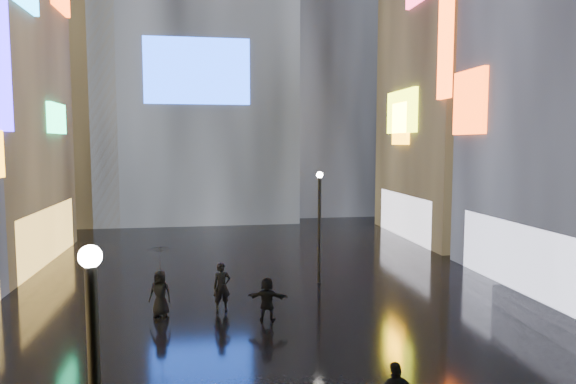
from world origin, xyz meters
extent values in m
plane|color=black|center=(0.00, 20.00, 0.00)|extent=(140.00, 140.00, 0.00)
cube|color=#2614FC|center=(-10.85, 20.00, 11.00)|extent=(0.25, 1.40, 8.00)
cube|color=#FFC659|center=(-11.10, 26.00, 1.50)|extent=(0.20, 10.00, 3.00)
cube|color=#19E281|center=(-10.85, 27.82, 7.91)|extent=(0.25, 3.00, 1.71)
cube|color=white|center=(11.10, 17.00, 1.50)|extent=(0.20, 9.00, 3.00)
cube|color=#FC440C|center=(10.85, 21.12, 8.58)|extent=(0.25, 2.99, 3.26)
cube|color=#FC440C|center=(10.85, 24.00, 14.00)|extent=(0.25, 1.40, 10.00)
cube|color=black|center=(16.00, 30.00, 14.00)|extent=(10.00, 12.00, 28.00)
cube|color=white|center=(11.10, 30.00, 1.50)|extent=(0.20, 9.00, 3.00)
cube|color=#E5FC19|center=(10.85, 30.32, 8.66)|extent=(0.25, 4.92, 2.91)
cube|color=orange|center=(10.85, 30.44, 7.84)|extent=(0.25, 2.63, 2.87)
cube|color=#194CFF|center=(-3.00, 36.90, 12.00)|extent=(8.00, 0.20, 5.00)
cube|color=black|center=(9.00, 46.00, 17.00)|extent=(12.00, 12.00, 34.00)
cube|color=black|center=(-14.00, 42.00, 13.00)|extent=(10.00, 10.00, 26.00)
sphere|color=white|center=(-3.96, 3.27, 5.05)|extent=(0.30, 0.30, 0.30)
cylinder|color=black|center=(2.68, 19.49, 2.50)|extent=(0.16, 0.16, 5.00)
sphere|color=white|center=(2.68, 19.49, 5.05)|extent=(0.30, 0.30, 0.30)
imported|color=black|center=(-4.25, 15.94, 0.86)|extent=(0.96, 0.76, 1.72)
imported|color=black|center=(-0.33, 14.75, 0.81)|extent=(1.57, 0.88, 1.61)
imported|color=black|center=(-1.93, 16.16, 0.94)|extent=(0.75, 0.56, 1.88)
imported|color=black|center=(-4.25, 15.94, 2.20)|extent=(1.47, 1.47, 0.95)
camera|label=1|loc=(-2.50, -3.46, 6.48)|focal=32.00mm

